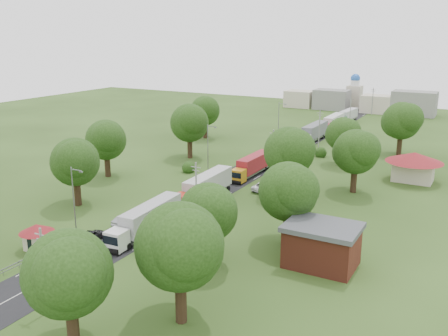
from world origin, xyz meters
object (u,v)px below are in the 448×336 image
Objects in this scene: guard_booth at (37,234)px; boom_barrier at (72,252)px; pedestrian_near at (76,251)px; car_lane_mid at (125,220)px; info_sign at (297,146)px; truck_0 at (147,220)px; car_lane_front at (90,236)px.

boom_barrier is at bearing 0.01° from guard_booth.
car_lane_mid is at bearing 101.06° from pedestrian_near.
guard_booth is at bearing -101.68° from info_sign.
boom_barrier is 2.20× the size of car_lane_mid.
info_sign reaches higher than pedestrian_near.
info_sign is 0.98× the size of car_lane_mid.
truck_0 is at bearing 74.49° from pedestrian_near.
car_lane_mid is at bearing 165.75° from truck_0.
boom_barrier is at bearing -107.69° from truck_0.
boom_barrier is 0.57m from pedestrian_near.
pedestrian_near is at bearing -107.13° from truck_0.
car_lane_mid reaches higher than boom_barrier.
truck_0 is at bearing -93.64° from info_sign.
guard_booth is 2.38× the size of pedestrian_near.
pedestrian_near reaches higher than car_lane_front.
pedestrian_near is at bearing 61.68° from boom_barrier.
car_lane_front reaches higher than boom_barrier.
truck_0 is 7.98× the size of pedestrian_near.
car_lane_mid is (-1.64, 12.00, -0.20)m from boom_barrier.
info_sign reaches higher than boom_barrier.
truck_0 is (9.26, 10.72, 0.00)m from guard_booth.
car_lane_front is (-8.20, -55.00, -2.19)m from info_sign.
info_sign is 55.65m from car_lane_front.
guard_booth is 12.80m from car_lane_mid.
boom_barrier is 12.11m from car_lane_mid.
guard_booth is at bearing -173.69° from pedestrian_near.
pedestrian_near reaches higher than car_lane_mid.
truck_0 is at bearing 72.31° from boom_barrier.
truck_0 is 7.75m from car_lane_front.
pedestrian_near is at bearing 106.83° from car_lane_front.
info_sign is 59.87m from pedestrian_near.
car_lane_front is at bearing -98.48° from info_sign.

